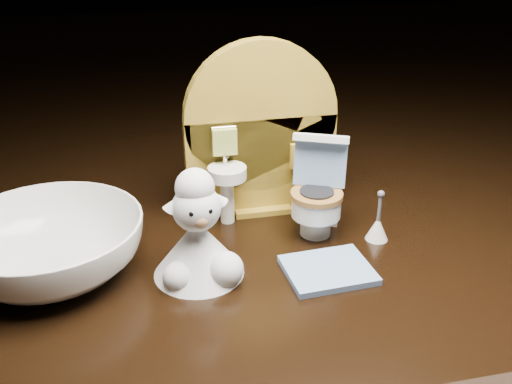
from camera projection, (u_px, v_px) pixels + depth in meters
backdrop_panel at (260, 140)px, 0.48m from camera, size 0.13×0.05×0.15m
toy_toilet at (318, 196)px, 0.47m from camera, size 0.05×0.06×0.08m
bath_mat at (328, 270)px, 0.42m from camera, size 0.07×0.06×0.00m
toilet_brush at (378, 227)px, 0.46m from camera, size 0.02×0.02×0.04m
plush_lamb at (199, 240)px, 0.41m from camera, size 0.07×0.07×0.09m
ceramic_bowl at (50, 247)px, 0.41m from camera, size 0.16×0.16×0.04m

